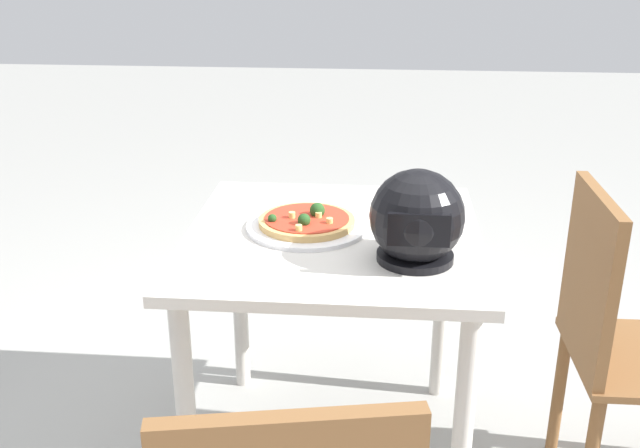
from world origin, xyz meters
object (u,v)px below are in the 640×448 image
Objects in this scene: motorcycle_helmet at (417,219)px; dining_table at (333,270)px; pizza at (307,220)px; chair_side at (618,336)px.

dining_table is at bearing -36.98° from motorcycle_helmet.
chair_side is (-0.84, 0.12, -0.25)m from pizza.
motorcycle_helmet is (-0.29, 0.19, 0.09)m from pizza.
dining_table is 3.55× the size of motorcycle_helmet.
motorcycle_helmet is 0.26× the size of chair_side.
chair_side is (-0.55, -0.07, -0.34)m from motorcycle_helmet.
pizza is 0.36m from motorcycle_helmet.
pizza is 0.88m from chair_side.
pizza is (0.07, -0.03, 0.13)m from dining_table.
motorcycle_helmet reaches higher than pizza.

